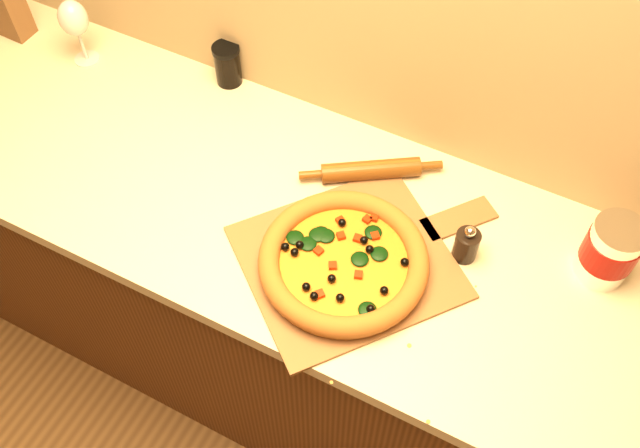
{
  "coord_description": "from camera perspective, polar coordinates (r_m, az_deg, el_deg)",
  "views": [
    {
      "loc": [
        0.46,
        0.56,
        2.25
      ],
      "look_at": [
        0.04,
        1.38,
        0.96
      ],
      "focal_mm": 40.0,
      "sensor_mm": 36.0,
      "label": 1
    }
  ],
  "objects": [
    {
      "name": "pizza",
      "position": [
        1.56,
        1.9,
        -3.01
      ],
      "size": [
        0.37,
        0.37,
        0.05
      ],
      "color": "#AC6E2B",
      "rests_on": "pizza_peel"
    },
    {
      "name": "coffee_canister",
      "position": [
        1.64,
        22.21,
        -1.95
      ],
      "size": [
        0.12,
        0.12,
        0.16
      ],
      "color": "silver",
      "rests_on": "countertop"
    },
    {
      "name": "countertop",
      "position": [
        1.69,
        -0.54,
        0.21
      ],
      "size": [
        2.84,
        0.68,
        0.04
      ],
      "primitive_type": "cube",
      "color": "beige",
      "rests_on": "cabinet"
    },
    {
      "name": "wine_glass",
      "position": [
        2.05,
        -19.11,
        15.18
      ],
      "size": [
        0.08,
        0.08,
        0.19
      ],
      "color": "silver",
      "rests_on": "countertop"
    },
    {
      "name": "cabinet",
      "position": [
        2.07,
        -0.45,
        -7.08
      ],
      "size": [
        2.8,
        0.65,
        0.86
      ],
      "primitive_type": "cube",
      "color": "#43230E",
      "rests_on": "ground"
    },
    {
      "name": "pepper_grinder",
      "position": [
        1.61,
        11.63,
        -1.61
      ],
      "size": [
        0.06,
        0.06,
        0.1
      ],
      "color": "black",
      "rests_on": "countertop"
    },
    {
      "name": "dark_jar",
      "position": [
        1.95,
        -7.41,
        12.55
      ],
      "size": [
        0.07,
        0.07,
        0.12
      ],
      "color": "black",
      "rests_on": "countertop"
    },
    {
      "name": "pizza_peel",
      "position": [
        1.6,
        2.77,
        -2.8
      ],
      "size": [
        0.59,
        0.61,
        0.01
      ],
      "rotation": [
        0.0,
        0.0,
        -0.67
      ],
      "color": "brown",
      "rests_on": "countertop"
    },
    {
      "name": "paper_bag",
      "position": [
        2.24,
        -23.65,
        15.52
      ],
      "size": [
        0.09,
        0.07,
        0.17
      ],
      "primitive_type": "cube",
      "rotation": [
        0.0,
        0.0,
        -0.03
      ],
      "color": "brown",
      "rests_on": "countertop"
    },
    {
      "name": "rolling_pin",
      "position": [
        1.73,
        4.09,
        4.33
      ],
      "size": [
        0.3,
        0.21,
        0.05
      ],
      "rotation": [
        0.0,
        0.0,
        0.58
      ],
      "color": "#592F0F",
      "rests_on": "countertop"
    }
  ]
}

